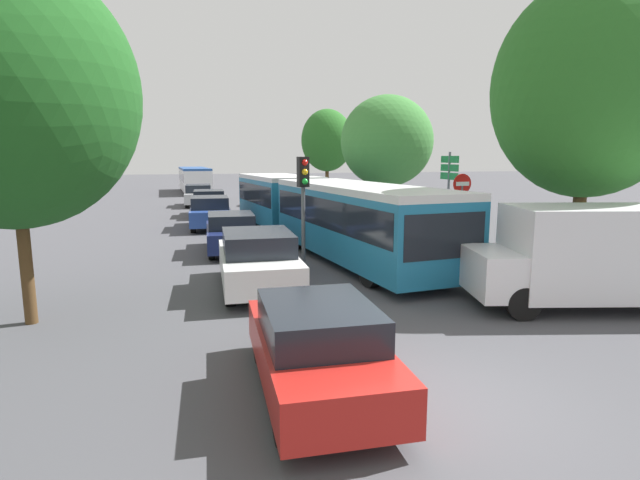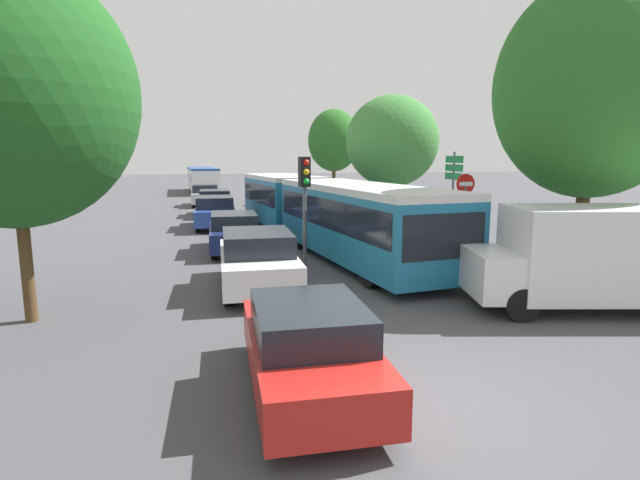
{
  "view_description": "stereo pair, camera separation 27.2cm",
  "coord_description": "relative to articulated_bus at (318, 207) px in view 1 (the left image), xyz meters",
  "views": [
    {
      "loc": [
        -3.43,
        -5.79,
        3.38
      ],
      "look_at": [
        0.2,
        6.83,
        1.2
      ],
      "focal_mm": 28.0,
      "sensor_mm": 36.0,
      "label": 1
    },
    {
      "loc": [
        -3.16,
        -5.87,
        3.38
      ],
      "look_at": [
        0.2,
        6.83,
        1.2
      ],
      "focal_mm": 28.0,
      "sensor_mm": 36.0,
      "label": 2
    }
  ],
  "objects": [
    {
      "name": "direction_sign_post",
      "position": [
        5.5,
        -0.37,
        1.11
      ],
      "size": [
        0.11,
        1.4,
        3.6
      ],
      "rotation": [
        0.0,
        0.0,
        3.1
      ],
      "color": "#56595E",
      "rests_on": "ground"
    },
    {
      "name": "queued_car_white",
      "position": [
        -3.35,
        -6.15,
        -0.69
      ],
      "size": [
        2.09,
        4.46,
        1.52
      ],
      "rotation": [
        0.0,
        0.0,
        1.51
      ],
      "color": "white",
      "rests_on": "ground"
    },
    {
      "name": "queued_car_silver",
      "position": [
        -3.82,
        17.32,
        -0.7
      ],
      "size": [
        2.07,
        4.4,
        1.5
      ],
      "rotation": [
        0.0,
        0.0,
        1.51
      ],
      "color": "#B7BABF",
      "rests_on": "ground"
    },
    {
      "name": "articulated_bus",
      "position": [
        0.0,
        0.0,
        0.0
      ],
      "size": [
        4.05,
        17.15,
        2.52
      ],
      "rotation": [
        0.0,
        0.0,
        -1.48
      ],
      "color": "teal",
      "rests_on": "ground"
    },
    {
      "name": "traffic_light",
      "position": [
        -1.61,
        -4.09,
        1.04
      ],
      "size": [
        0.35,
        0.38,
        3.4
      ],
      "rotation": [
        0.0,
        0.0,
        -1.43
      ],
      "color": "#56595E",
      "rests_on": "ground"
    },
    {
      "name": "no_entry_sign",
      "position": [
        4.32,
        -3.26,
        0.42
      ],
      "size": [
        0.7,
        0.08,
        2.82
      ],
      "rotation": [
        0.0,
        0.0,
        -1.57
      ],
      "color": "#56595E",
      "rests_on": "ground"
    },
    {
      "name": "queued_car_graphite",
      "position": [
        -3.49,
        11.01,
        -0.69
      ],
      "size": [
        2.08,
        4.42,
        1.5
      ],
      "rotation": [
        0.0,
        0.0,
        1.51
      ],
      "color": "#47474C",
      "rests_on": "ground"
    },
    {
      "name": "tree_left_mid",
      "position": [
        -8.28,
        -7.56,
        3.13
      ],
      "size": [
        4.84,
        4.84,
        7.21
      ],
      "color": "#51381E",
      "rests_on": "ground"
    },
    {
      "name": "tree_right_near",
      "position": [
        5.47,
        -7.45,
        3.58
      ],
      "size": [
        5.03,
        5.03,
        8.08
      ],
      "color": "#51381E",
      "rests_on": "ground"
    },
    {
      "name": "tree_right_far",
      "position": [
        5.4,
        16.96,
        3.03
      ],
      "size": [
        3.79,
        3.79,
        6.86
      ],
      "color": "#51381E",
      "rests_on": "ground"
    },
    {
      "name": "ground_plane",
      "position": [
        -1.86,
        -12.91,
        -1.46
      ],
      "size": [
        200.0,
        200.0,
        0.0
      ],
      "primitive_type": "plane",
      "color": "#47474C"
    },
    {
      "name": "white_van",
      "position": [
        3.61,
        -9.85,
        -0.21
      ],
      "size": [
        5.33,
        3.15,
        2.31
      ],
      "rotation": [
        0.0,
        0.0,
        2.89
      ],
      "color": "silver",
      "rests_on": "ground"
    },
    {
      "name": "tree_right_mid",
      "position": [
        5.23,
        5.25,
        2.62
      ],
      "size": [
        4.71,
        4.71,
        6.51
      ],
      "color": "#51381E",
      "rests_on": "ground"
    },
    {
      "name": "queued_car_red",
      "position": [
        -3.43,
        -12.12,
        -0.77
      ],
      "size": [
        1.86,
        3.97,
        1.35
      ],
      "rotation": [
        0.0,
        0.0,
        1.51
      ],
      "color": "#B21E19",
      "rests_on": "ground"
    },
    {
      "name": "queued_car_navy",
      "position": [
        -3.46,
        -0.73,
        -0.74
      ],
      "size": [
        1.94,
        4.14,
        1.41
      ],
      "rotation": [
        0.0,
        0.0,
        1.51
      ],
      "color": "navy",
      "rests_on": "ground"
    },
    {
      "name": "queued_car_blue",
      "position": [
        -3.78,
        5.76,
        -0.68
      ],
      "size": [
        2.11,
        4.49,
        1.52
      ],
      "rotation": [
        0.0,
        0.0,
        1.51
      ],
      "color": "#284799",
      "rests_on": "ground"
    },
    {
      "name": "city_bus_rear",
      "position": [
        -3.58,
        31.65,
        -0.07
      ],
      "size": [
        2.78,
        11.18,
        2.39
      ],
      "rotation": [
        0.0,
        0.0,
        1.6
      ],
      "color": "silver",
      "rests_on": "ground"
    }
  ]
}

